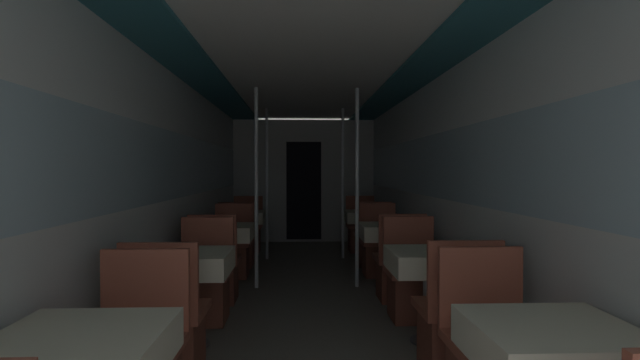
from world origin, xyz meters
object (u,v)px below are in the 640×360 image
at_px(chair_left_near_3, 238,247).
at_px(chair_left_far_3, 247,235).
at_px(chair_right_far_1, 413,288).
at_px(support_pole_right_2, 357,188).
at_px(chair_left_near_2, 216,275).
at_px(chair_right_near_3, 372,246).
at_px(support_pole_left_3, 267,183).
at_px(chair_right_near_1, 455,331).
at_px(dining_table_right_3, 366,219).
at_px(chair_right_far_3, 361,234).
at_px(support_pole_right_3, 343,183).
at_px(dining_table_left_3, 243,219).
at_px(dining_table_right_0, 552,354).
at_px(dining_table_left_2, 225,236).
at_px(chair_right_far_2, 380,253).
at_px(chair_left_far_2, 232,254).
at_px(dining_table_right_1, 431,266).
at_px(chair_right_near_2, 399,273).
at_px(chair_left_near_1, 167,335).
at_px(support_pole_left_2, 256,188).
at_px(dining_table_right_2, 388,235).
at_px(chair_left_far_1, 204,290).
at_px(dining_table_left_1, 188,268).

bearing_deg(chair_left_near_3, chair_left_far_3, 90.00).
xyz_separation_m(chair_right_far_1, support_pole_right_2, (-0.36, 1.23, 0.85)).
relative_size(chair_left_near_2, chair_right_near_3, 1.00).
xyz_separation_m(chair_left_near_3, support_pole_left_3, (0.36, 0.60, 0.85)).
height_order(chair_right_near_1, dining_table_right_3, chair_right_near_1).
bearing_deg(chair_right_far_3, support_pole_right_3, 59.47).
xyz_separation_m(chair_left_far_3, chair_right_far_3, (1.85, 0.00, 0.00)).
bearing_deg(dining_table_left_3, dining_table_right_0, -71.46).
distance_m(dining_table_left_2, support_pole_right_2, 1.58).
xyz_separation_m(dining_table_right_0, chair_right_far_2, (0.00, 4.27, -0.31)).
relative_size(chair_left_far_2, dining_table_right_1, 1.26).
bearing_deg(dining_table_right_1, chair_right_near_1, -90.00).
relative_size(dining_table_right_0, chair_right_near_2, 0.79).
xyz_separation_m(chair_right_far_3, support_pole_right_3, (-0.36, -0.60, 0.85)).
distance_m(dining_table_right_1, chair_right_near_1, 0.68).
bearing_deg(chair_left_near_1, dining_table_right_0, -33.72).
bearing_deg(dining_table_right_3, support_pole_left_2, -129.09).
height_order(chair_left_far_2, chair_right_near_2, same).
bearing_deg(support_pole_left_3, chair_right_far_3, 22.02).
bearing_deg(dining_table_left_3, support_pole_right_2, -50.91).
height_order(support_pole_left_2, dining_table_right_3, support_pole_left_2).
bearing_deg(chair_left_far_3, chair_right_far_2, 135.18).
bearing_deg(dining_table_right_2, chair_left_near_3, 146.28).
relative_size(chair_left_far_2, dining_table_right_3, 1.26).
bearing_deg(dining_table_right_0, chair_right_far_2, 90.00).
bearing_deg(support_pole_left_2, dining_table_right_2, 0.00).
distance_m(dining_table_right_2, chair_right_far_2, 0.68).
relative_size(support_pole_left_2, support_pole_left_3, 1.00).
bearing_deg(chair_right_near_3, support_pole_right_2, -106.10).
xyz_separation_m(support_pole_right_2, dining_table_right_3, (0.36, 1.84, -0.54)).
height_order(dining_table_left_2, chair_right_near_1, chair_right_near_1).
relative_size(support_pole_left_3, chair_right_far_1, 2.51).
distance_m(dining_table_right_0, chair_right_near_3, 4.91).
height_order(dining_table_left_2, dining_table_right_2, same).
bearing_deg(dining_table_right_1, chair_left_far_1, 161.91).
height_order(chair_left_near_1, chair_left_far_2, same).
distance_m(support_pole_left_2, dining_table_right_2, 1.58).
bearing_deg(chair_right_far_1, chair_left_near_2, -18.81).
relative_size(chair_left_near_2, support_pole_right_2, 0.40).
distance_m(dining_table_left_2, support_pole_left_2, 0.64).
bearing_deg(dining_table_right_1, dining_table_left_3, 116.71).
height_order(dining_table_right_1, dining_table_right_3, same).
xyz_separation_m(chair_right_near_1, dining_table_right_2, (0.00, 2.44, 0.31)).
distance_m(chair_left_near_2, chair_right_far_2, 2.21).
bearing_deg(dining_table_left_1, dining_table_left_2, 90.00).
distance_m(dining_table_right_2, chair_right_near_3, 1.27).
bearing_deg(dining_table_left_3, dining_table_right_3, 0.00).
relative_size(chair_left_far_1, chair_right_far_1, 1.00).
distance_m(chair_right_far_2, support_pole_right_3, 1.54).
bearing_deg(dining_table_right_0, chair_right_near_1, 90.00).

